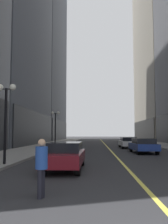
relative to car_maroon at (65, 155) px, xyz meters
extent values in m
plane|color=#2D2D30|center=(3.06, 26.02, -0.72)|extent=(200.00, 200.00, 0.00)
cube|color=gray|center=(-5.19, 26.02, -0.64)|extent=(4.50, 78.00, 0.15)
cube|color=gray|center=(11.31, 26.02, -0.64)|extent=(4.50, 78.00, 0.15)
cube|color=#E5D64C|center=(3.06, 26.02, -0.72)|extent=(0.16, 70.00, 0.01)
cube|color=#212327|center=(-7.54, 25.52, 1.78)|extent=(0.50, 22.80, 5.00)
cube|color=#4C515B|center=(-14.25, 51.02, 26.13)|extent=(13.61, 26.00, 53.69)
cube|color=black|center=(-7.54, 51.02, 1.78)|extent=(0.50, 24.70, 5.00)
cube|color=#B7AD99|center=(20.07, 51.02, 22.67)|extent=(13.03, 26.00, 46.78)
cube|color=#403C35|center=(13.66, 51.02, 1.78)|extent=(0.50, 24.70, 5.00)
cube|color=maroon|center=(0.00, -0.07, -0.12)|extent=(1.74, 4.64, 0.55)
cube|color=black|center=(0.00, 0.16, 0.35)|extent=(1.52, 2.60, 0.50)
cylinder|color=black|center=(0.72, -1.69, -0.40)|extent=(0.23, 0.64, 0.64)
cylinder|color=black|center=(-0.74, -1.68, -0.40)|extent=(0.23, 0.64, 0.64)
cylinder|color=black|center=(0.74, 1.55, -0.40)|extent=(0.23, 0.64, 0.64)
cylinder|color=black|center=(-0.72, 1.56, -0.40)|extent=(0.23, 0.64, 0.64)
cube|color=navy|center=(5.72, 10.28, -0.12)|extent=(2.01, 4.60, 0.55)
cube|color=black|center=(5.73, 10.06, 0.35)|extent=(1.72, 2.60, 0.50)
cylinder|color=black|center=(4.86, 11.84, -0.40)|extent=(0.24, 0.65, 0.64)
cylinder|color=black|center=(6.47, 11.90, -0.40)|extent=(0.24, 0.65, 0.64)
cylinder|color=black|center=(4.97, 8.67, -0.40)|extent=(0.24, 0.65, 0.64)
cylinder|color=black|center=(6.58, 8.72, -0.40)|extent=(0.24, 0.65, 0.64)
cube|color=silver|center=(5.43, 18.03, -0.12)|extent=(1.93, 4.71, 0.55)
cube|color=black|center=(5.43, 17.79, 0.35)|extent=(1.69, 2.64, 0.50)
cylinder|color=black|center=(4.59, 19.66, -0.40)|extent=(0.23, 0.64, 0.64)
cylinder|color=black|center=(6.24, 19.68, -0.40)|extent=(0.23, 0.64, 0.64)
cylinder|color=black|center=(4.62, 16.38, -0.40)|extent=(0.23, 0.64, 0.64)
cylinder|color=black|center=(6.27, 16.39, -0.40)|extent=(0.23, 0.64, 0.64)
cylinder|color=black|center=(-0.05, -5.37, -0.33)|extent=(0.14, 0.14, 0.78)
cylinder|color=black|center=(-0.01, -5.21, -0.33)|extent=(0.14, 0.14, 0.78)
cylinder|color=#234799|center=(-0.03, -5.29, 0.37)|extent=(0.41, 0.41, 0.62)
sphere|color=tan|center=(-0.03, -5.29, 0.78)|extent=(0.21, 0.21, 0.21)
cylinder|color=black|center=(-3.34, 0.90, 1.38)|extent=(0.14, 0.14, 4.20)
cylinder|color=black|center=(-3.34, 0.90, 3.43)|extent=(0.80, 0.06, 0.06)
sphere|color=white|center=(-3.69, 0.90, 3.53)|extent=(0.36, 0.36, 0.36)
sphere|color=white|center=(-2.99, 0.90, 3.53)|extent=(0.36, 0.36, 0.36)
cylinder|color=black|center=(-3.34, 17.65, 1.38)|extent=(0.14, 0.14, 4.20)
cylinder|color=black|center=(-3.34, 17.65, 3.43)|extent=(0.80, 0.06, 0.06)
sphere|color=white|center=(-3.69, 17.65, 3.53)|extent=(0.36, 0.36, 0.36)
sphere|color=white|center=(-2.99, 17.65, 3.53)|extent=(0.36, 0.36, 0.36)
camera|label=1|loc=(1.44, -12.13, 1.04)|focal=39.69mm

